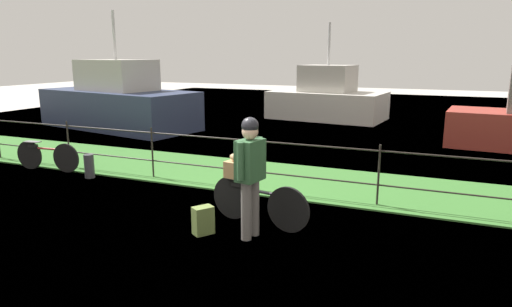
% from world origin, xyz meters
% --- Properties ---
extents(ground_plane, '(60.00, 60.00, 0.00)m').
position_xyz_m(ground_plane, '(0.00, 0.00, 0.00)').
color(ground_plane, '#B2ADA3').
extents(grass_strip, '(27.00, 2.40, 0.03)m').
position_xyz_m(grass_strip, '(0.00, 2.95, 0.01)').
color(grass_strip, '#38702D').
rests_on(grass_strip, ground).
extents(harbor_water, '(30.00, 30.00, 0.00)m').
position_xyz_m(harbor_water, '(0.00, 9.94, 0.00)').
color(harbor_water, '#60849E').
rests_on(harbor_water, ground).
extents(iron_fence, '(18.04, 0.04, 1.05)m').
position_xyz_m(iron_fence, '(0.00, 2.03, 0.62)').
color(iron_fence, '#28231E').
rests_on(iron_fence, ground).
extents(bicycle_main, '(1.64, 0.35, 0.67)m').
position_xyz_m(bicycle_main, '(0.73, 0.48, 0.35)').
color(bicycle_main, black).
rests_on(bicycle_main, ground).
extents(wooden_crate, '(0.41, 0.30, 0.25)m').
position_xyz_m(wooden_crate, '(0.38, 0.55, 0.79)').
color(wooden_crate, '#A87F51').
rests_on(wooden_crate, bicycle_main).
extents(terrier_dog, '(0.32, 0.19, 0.18)m').
position_xyz_m(terrier_dog, '(0.40, 0.54, 1.00)').
color(terrier_dog, tan).
rests_on(terrier_dog, wooden_crate).
extents(cyclist_person, '(0.33, 0.53, 1.68)m').
position_xyz_m(cyclist_person, '(0.82, 0.01, 1.00)').
color(cyclist_person, slate).
rests_on(cyclist_person, ground).
extents(backpack_on_paving, '(0.31, 0.33, 0.40)m').
position_xyz_m(backpack_on_paving, '(0.16, -0.14, 0.20)').
color(backpack_on_paving, olive).
rests_on(backpack_on_paving, ground).
extents(mooring_bollard, '(0.20, 0.20, 0.49)m').
position_xyz_m(mooring_bollard, '(-3.47, 1.53, 0.25)').
color(mooring_bollard, '#38383D').
rests_on(mooring_bollard, ground).
extents(bicycle_parked, '(1.60, 0.23, 0.63)m').
position_xyz_m(bicycle_parked, '(-4.74, 1.63, 0.34)').
color(bicycle_parked, black).
rests_on(bicycle_parked, ground).
extents(moored_boat_near, '(6.11, 3.41, 3.93)m').
position_xyz_m(moored_boat_near, '(-7.23, 7.02, 0.88)').
color(moored_boat_near, '#2D3856').
rests_on(moored_boat_near, ground).
extents(moored_boat_far, '(4.59, 2.87, 3.70)m').
position_xyz_m(moored_boat_far, '(-1.12, 11.99, 0.78)').
color(moored_boat_far, silver).
rests_on(moored_boat_far, ground).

